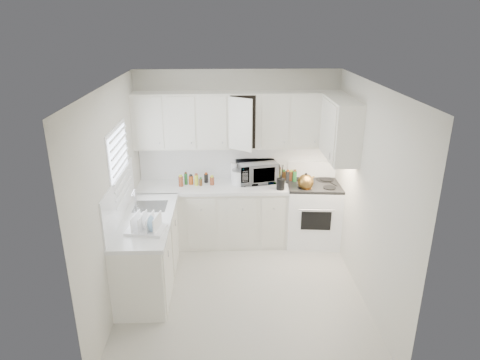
{
  "coord_description": "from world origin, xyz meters",
  "views": [
    {
      "loc": [
        -0.2,
        -4.68,
        3.29
      ],
      "look_at": [
        0.0,
        0.7,
        1.25
      ],
      "focal_mm": 32.27,
      "sensor_mm": 36.0,
      "label": 1
    }
  ],
  "objects_px": {
    "tea_kettle": "(306,181)",
    "utensil_crock": "(281,177)",
    "stove": "(314,205)",
    "rice_cooker": "(240,176)",
    "dish_rack": "(146,222)",
    "microwave": "(257,170)"
  },
  "relations": [
    {
      "from": "microwave",
      "to": "utensil_crock",
      "type": "bearing_deg",
      "value": -56.7
    },
    {
      "from": "rice_cooker",
      "to": "dish_rack",
      "type": "xyz_separation_m",
      "value": [
        -1.15,
        -1.49,
        -0.01
      ]
    },
    {
      "from": "tea_kettle",
      "to": "dish_rack",
      "type": "height_order",
      "value": "tea_kettle"
    },
    {
      "from": "rice_cooker",
      "to": "utensil_crock",
      "type": "height_order",
      "value": "utensil_crock"
    },
    {
      "from": "tea_kettle",
      "to": "utensil_crock",
      "type": "xyz_separation_m",
      "value": [
        -0.36,
        -0.0,
        0.07
      ]
    },
    {
      "from": "rice_cooker",
      "to": "stove",
      "type": "bearing_deg",
      "value": -20.67
    },
    {
      "from": "tea_kettle",
      "to": "utensil_crock",
      "type": "height_order",
      "value": "utensil_crock"
    },
    {
      "from": "utensil_crock",
      "to": "dish_rack",
      "type": "relative_size",
      "value": 0.89
    },
    {
      "from": "tea_kettle",
      "to": "rice_cooker",
      "type": "relative_size",
      "value": 1.16
    },
    {
      "from": "tea_kettle",
      "to": "microwave",
      "type": "xyz_separation_m",
      "value": [
        -0.69,
        0.32,
        0.07
      ]
    },
    {
      "from": "tea_kettle",
      "to": "dish_rack",
      "type": "xyz_separation_m",
      "value": [
        -2.09,
        -1.24,
        -0.0
      ]
    },
    {
      "from": "microwave",
      "to": "dish_rack",
      "type": "height_order",
      "value": "microwave"
    },
    {
      "from": "tea_kettle",
      "to": "stove",
      "type": "bearing_deg",
      "value": 17.08
    },
    {
      "from": "microwave",
      "to": "utensil_crock",
      "type": "xyz_separation_m",
      "value": [
        0.32,
        -0.32,
        -0.0
      ]
    },
    {
      "from": "stove",
      "to": "tea_kettle",
      "type": "bearing_deg",
      "value": -133.28
    },
    {
      "from": "dish_rack",
      "to": "utensil_crock",
      "type": "bearing_deg",
      "value": 45.47
    },
    {
      "from": "stove",
      "to": "tea_kettle",
      "type": "height_order",
      "value": "stove"
    },
    {
      "from": "stove",
      "to": "rice_cooker",
      "type": "xyz_separation_m",
      "value": [
        -1.12,
        0.09,
        0.46
      ]
    },
    {
      "from": "rice_cooker",
      "to": "utensil_crock",
      "type": "relative_size",
      "value": 0.64
    },
    {
      "from": "stove",
      "to": "utensil_crock",
      "type": "distance_m",
      "value": 0.77
    },
    {
      "from": "stove",
      "to": "dish_rack",
      "type": "relative_size",
      "value": 2.85
    },
    {
      "from": "utensil_crock",
      "to": "stove",
      "type": "bearing_deg",
      "value": 16.56
    }
  ]
}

